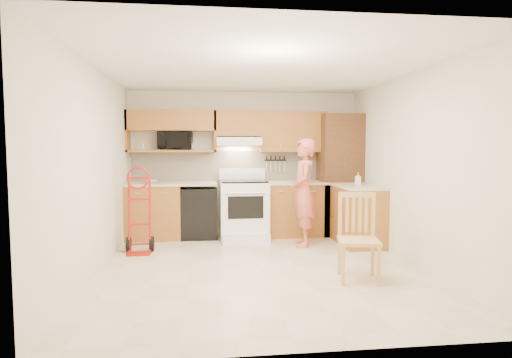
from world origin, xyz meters
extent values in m
cube|color=beige|center=(0.00, 0.00, -0.01)|extent=(4.00, 4.50, 0.02)
cube|color=white|center=(0.00, 0.00, 2.51)|extent=(4.00, 4.50, 0.02)
cube|color=beige|center=(0.00, 2.26, 1.25)|extent=(4.00, 0.02, 2.50)
cube|color=beige|center=(0.00, -2.26, 1.25)|extent=(4.00, 0.02, 2.50)
cube|color=beige|center=(-2.01, 0.00, 1.25)|extent=(0.02, 4.50, 2.50)
cube|color=beige|center=(2.01, 0.00, 1.25)|extent=(0.02, 4.50, 2.50)
cube|color=beige|center=(0.00, 2.23, 1.20)|extent=(3.92, 0.03, 0.55)
cube|color=#AA6624|center=(-1.55, 1.95, 0.45)|extent=(0.90, 0.60, 0.90)
cube|color=black|center=(-0.80, 1.95, 0.42)|extent=(0.60, 0.60, 0.85)
cube|color=#AA6624|center=(0.83, 1.95, 0.45)|extent=(1.14, 0.60, 0.90)
cube|color=beige|center=(-1.25, 1.95, 0.92)|extent=(1.50, 0.63, 0.04)
cube|color=beige|center=(0.83, 1.95, 0.92)|extent=(1.14, 0.63, 0.04)
cube|color=#AA6624|center=(1.70, 1.15, 0.45)|extent=(0.60, 1.00, 0.90)
cube|color=beige|center=(1.70, 1.15, 0.92)|extent=(0.63, 1.00, 0.04)
cube|color=brown|center=(1.65, 1.95, 1.05)|extent=(0.70, 0.60, 2.10)
cube|color=#AA6624|center=(-1.25, 2.08, 1.98)|extent=(1.50, 0.33, 0.34)
cube|color=#AA6624|center=(-1.25, 2.08, 1.47)|extent=(1.50, 0.33, 0.04)
cube|color=#AA6624|center=(-0.12, 2.08, 1.94)|extent=(0.76, 0.33, 0.44)
cube|color=#AA6624|center=(0.83, 2.08, 1.80)|extent=(1.14, 0.33, 0.70)
cube|color=white|center=(-0.12, 2.02, 1.63)|extent=(0.76, 0.46, 0.14)
imported|color=black|center=(-1.19, 2.08, 1.65)|extent=(0.59, 0.42, 0.31)
imported|color=#D0624B|center=(0.82, 1.14, 0.83)|extent=(0.47, 0.65, 1.67)
imported|color=white|center=(1.70, 1.17, 1.04)|extent=(0.12, 0.12, 0.20)
imported|color=white|center=(-1.58, 1.95, 0.96)|extent=(0.21, 0.21, 0.05)
camera|label=1|loc=(-0.68, -5.25, 1.54)|focal=29.77mm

